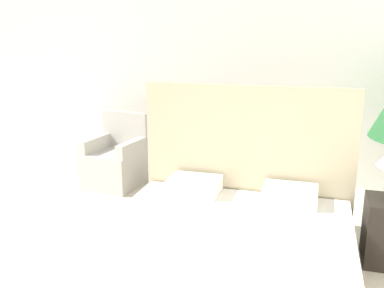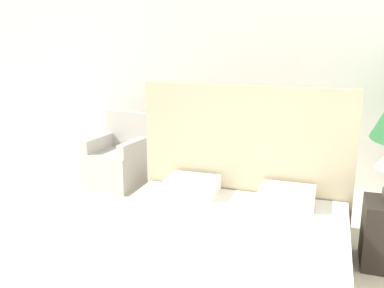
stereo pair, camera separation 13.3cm
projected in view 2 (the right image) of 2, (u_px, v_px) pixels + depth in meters
wall_back at (219, 66)px, 5.39m from camera, size 10.00×0.06×2.90m
bed at (215, 258)px, 3.07m from camera, size 1.90×2.22×1.40m
armchair_near_window_left at (117, 163)px, 5.32m from camera, size 0.70×0.69×0.89m
armchair_near_window_right at (190, 170)px, 5.03m from camera, size 0.64×0.63×0.89m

